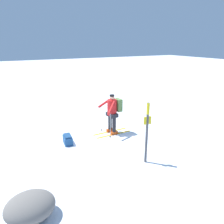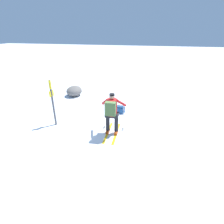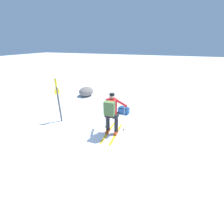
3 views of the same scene
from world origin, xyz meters
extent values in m
plane|color=white|center=(0.00, 0.00, 0.00)|extent=(80.00, 80.00, 0.00)
cube|color=gold|center=(0.66, 0.20, 0.01)|extent=(1.56, 0.14, 0.01)
cube|color=#C64714|center=(0.66, 0.20, 0.07)|extent=(0.30, 0.12, 0.12)
cylinder|color=black|center=(0.66, 0.20, 0.47)|extent=(0.15, 0.15, 0.68)
cube|color=gold|center=(0.65, 0.54, 0.01)|extent=(1.56, 0.14, 0.01)
cube|color=#C64714|center=(0.65, 0.54, 0.07)|extent=(0.30, 0.12, 0.12)
cylinder|color=black|center=(0.65, 0.54, 0.47)|extent=(0.15, 0.15, 0.68)
cube|color=black|center=(0.66, 0.37, 0.81)|extent=(0.33, 0.50, 0.14)
cylinder|color=red|center=(0.66, 0.37, 1.12)|extent=(0.38, 0.38, 0.62)
sphere|color=tan|center=(0.66, 0.37, 1.52)|extent=(0.19, 0.19, 0.19)
cylinder|color=black|center=(0.66, 0.37, 1.60)|extent=(0.18, 0.18, 0.06)
cube|color=#4C6B38|center=(0.95, 0.38, 1.17)|extent=(0.21, 0.38, 0.50)
cylinder|color=#B2B7BC|center=(0.37, -0.02, 0.57)|extent=(0.02, 0.02, 1.13)
cylinder|color=black|center=(0.37, -0.02, 0.06)|extent=(0.07, 0.07, 0.01)
cylinder|color=red|center=(0.48, 0.06, 1.23)|extent=(0.47, 0.38, 0.40)
cylinder|color=#B2B7BC|center=(0.35, 0.75, 0.57)|extent=(0.02, 0.02, 1.13)
cylinder|color=black|center=(0.35, 0.75, 0.06)|extent=(0.07, 0.07, 0.01)
cylinder|color=red|center=(0.46, 0.68, 1.23)|extent=(0.48, 0.36, 0.40)
cube|color=navy|center=(-1.25, 0.28, 0.14)|extent=(0.35, 0.56, 0.28)
cube|color=navy|center=(-1.25, 0.28, 0.31)|extent=(0.28, 0.47, 0.06)
cylinder|color=#4C4C51|center=(0.52, -2.12, 0.97)|extent=(0.08, 0.08, 1.94)
cylinder|color=yellow|center=(0.52, -2.12, 1.76)|extent=(0.09, 0.09, 0.35)
cube|color=yellow|center=(0.52, -2.12, 1.39)|extent=(0.24, 0.06, 0.24)
ellipsoid|color=slate|center=(-3.02, -2.84, 0.29)|extent=(1.06, 0.90, 0.58)
camera|label=1|loc=(-3.27, -6.98, 3.63)|focal=35.00mm
camera|label=2|loc=(6.36, 1.69, 3.70)|focal=28.00mm
camera|label=3|loc=(5.34, 2.12, 3.25)|focal=24.00mm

